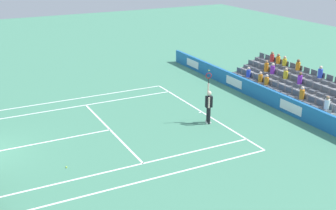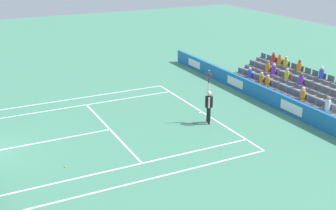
# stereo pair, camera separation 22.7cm
# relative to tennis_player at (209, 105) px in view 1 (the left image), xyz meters

# --- Properties ---
(line_baseline) EXTENTS (10.97, 0.10, 0.01)m
(line_baseline) POSITION_rel_tennis_player_xyz_m (1.51, -0.56, -0.99)
(line_baseline) COLOR white
(line_baseline) RESTS_ON ground
(line_service) EXTENTS (8.23, 0.10, 0.01)m
(line_service) POSITION_rel_tennis_player_xyz_m (1.51, 4.93, -0.99)
(line_service) COLOR white
(line_service) RESTS_ON ground
(line_centre_service) EXTENTS (0.10, 6.40, 0.01)m
(line_centre_service) POSITION_rel_tennis_player_xyz_m (1.51, 8.13, -0.99)
(line_centre_service) COLOR white
(line_centre_service) RESTS_ON ground
(line_singles_sideline_left) EXTENTS (0.10, 11.89, 0.01)m
(line_singles_sideline_left) POSITION_rel_tennis_player_xyz_m (5.63, 5.39, -0.99)
(line_singles_sideline_left) COLOR white
(line_singles_sideline_left) RESTS_ON ground
(line_singles_sideline_right) EXTENTS (0.10, 11.89, 0.01)m
(line_singles_sideline_right) POSITION_rel_tennis_player_xyz_m (-2.60, 5.39, -0.99)
(line_singles_sideline_right) COLOR white
(line_singles_sideline_right) RESTS_ON ground
(line_doubles_sideline_left) EXTENTS (0.10, 11.89, 0.01)m
(line_doubles_sideline_left) POSITION_rel_tennis_player_xyz_m (7.00, 5.39, -0.99)
(line_doubles_sideline_left) COLOR white
(line_doubles_sideline_left) RESTS_ON ground
(line_doubles_sideline_right) EXTENTS (0.10, 11.89, 0.01)m
(line_doubles_sideline_right) POSITION_rel_tennis_player_xyz_m (-3.97, 5.39, -0.99)
(line_doubles_sideline_right) COLOR white
(line_doubles_sideline_right) RESTS_ON ground
(line_centre_mark) EXTENTS (0.10, 0.20, 0.01)m
(line_centre_mark) POSITION_rel_tennis_player_xyz_m (1.51, -0.46, -0.99)
(line_centre_mark) COLOR white
(line_centre_mark) RESTS_ON ground
(sponsor_barrier) EXTENTS (21.34, 0.22, 0.95)m
(sponsor_barrier) POSITION_rel_tennis_player_xyz_m (1.51, -4.70, -0.52)
(sponsor_barrier) COLOR #1E66AD
(sponsor_barrier) RESTS_ON ground
(tennis_player) EXTENTS (0.51, 0.43, 2.85)m
(tennis_player) POSITION_rel_tennis_player_xyz_m (0.00, 0.00, 0.00)
(tennis_player) COLOR black
(tennis_player) RESTS_ON ground
(stadium_stand) EXTENTS (8.68, 2.85, 2.20)m
(stadium_stand) POSITION_rel_tennis_player_xyz_m (1.52, -7.01, -0.43)
(stadium_stand) COLOR gray
(stadium_stand) RESTS_ON ground
(loose_tennis_ball) EXTENTS (0.07, 0.07, 0.07)m
(loose_tennis_ball) POSITION_rel_tennis_player_xyz_m (-1.48, 7.98, -0.96)
(loose_tennis_ball) COLOR #D1E533
(loose_tennis_ball) RESTS_ON ground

